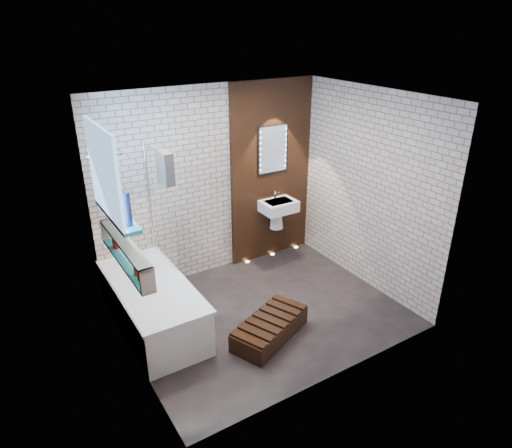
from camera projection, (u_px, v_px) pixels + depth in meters
ground at (262, 313)px, 5.69m from camera, size 3.20×3.20×0.00m
room_shell at (263, 217)px, 5.15m from camera, size 3.24×3.20×2.60m
walnut_panel at (271, 173)px, 6.59m from camera, size 1.30×0.06×2.60m
clerestory_window at (107, 181)px, 4.42m from camera, size 0.18×1.00×0.94m
display_niche at (126, 253)px, 4.57m from camera, size 0.14×1.30×0.26m
bathtub at (153, 305)px, 5.33m from camera, size 0.79×1.74×0.70m
bath_screen at (161, 208)px, 5.43m from camera, size 0.01×0.78×1.40m
towel at (165, 168)px, 4.98m from camera, size 0.11×0.28×0.36m
shower_head at (115, 153)px, 4.97m from camera, size 0.18×0.18×0.02m
washbasin at (278, 210)px, 6.65m from camera, size 0.50×0.36×0.58m
led_mirror at (273, 149)px, 6.41m from camera, size 0.50×0.02×0.70m
walnut_step at (270, 328)px, 5.22m from camera, size 1.07×0.79×0.22m
niche_bottles at (122, 251)px, 4.69m from camera, size 0.06×0.84×0.14m
sill_vases at (118, 205)px, 4.52m from camera, size 0.17×0.54×0.33m
floor_uplights at (272, 254)px, 7.07m from camera, size 0.96×0.06×0.01m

